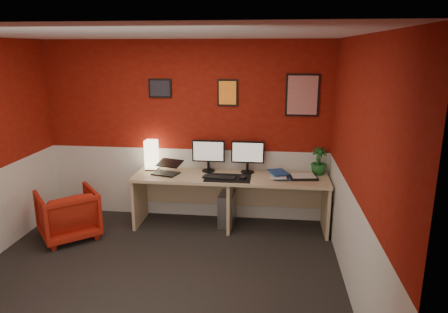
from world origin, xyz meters
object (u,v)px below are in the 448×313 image
shoji_lamp (152,156)px  potted_plant (319,161)px  armchair (68,214)px  laptop (165,166)px  desk (230,202)px  zen_tray (303,177)px  pc_tower (227,208)px  monitor_right (248,152)px  monitor_left (208,151)px

shoji_lamp → potted_plant: bearing=1.0°
potted_plant → armchair: size_ratio=0.53×
laptop → potted_plant: potted_plant is taller
desk → zen_tray: (0.96, 0.01, 0.38)m
desk → armchair: 2.12m
potted_plant → pc_tower: 1.41m
shoji_lamp → armchair: shoji_lamp is taller
monitor_right → pc_tower: size_ratio=1.29×
potted_plant → armchair: (-3.21, -0.78, -0.60)m
zen_tray → pc_tower: zen_tray is taller
desk → armchair: (-2.04, -0.56, -0.05)m
monitor_right → pc_tower: 0.84m
zen_tray → laptop: bearing=-178.9°
shoji_lamp → monitor_right: size_ratio=0.69×
shoji_lamp → zen_tray: size_ratio=1.14×
laptop → monitor_left: bearing=36.7°
potted_plant → armchair: 3.36m
shoji_lamp → potted_plant: 2.30m
laptop → armchair: laptop is taller
potted_plant → laptop: bearing=-173.3°
desk → pc_tower: bearing=113.7°
shoji_lamp → zen_tray: (2.08, -0.16, -0.18)m
laptop → potted_plant: 2.06m
laptop → monitor_right: size_ratio=0.57×
desk → potted_plant: potted_plant is taller
pc_tower → monitor_right: bearing=18.0°
potted_plant → armchair: bearing=-166.4°
shoji_lamp → laptop: shoji_lamp is taller
desk → armchair: bearing=-164.7°
shoji_lamp → laptop: bearing=-38.7°
potted_plant → pc_tower: size_ratio=0.82×
shoji_lamp → armchair: (-0.91, -0.74, -0.61)m
shoji_lamp → armchair: size_ratio=0.57×
laptop → pc_tower: size_ratio=0.73×
laptop → monitor_right: 1.13m
pc_tower → armchair: armchair is taller
shoji_lamp → pc_tower: (1.07, -0.06, -0.70)m
desk → shoji_lamp: bearing=171.0°
desk → potted_plant: size_ratio=7.08×
desk → laptop: bearing=-178.7°
zen_tray → pc_tower: (-1.01, 0.10, -0.52)m
laptop → zen_tray: (1.83, 0.03, -0.09)m
laptop → potted_plant: size_ratio=0.90×
desk → potted_plant: (1.17, 0.22, 0.55)m
laptop → monitor_right: (1.09, 0.21, 0.18)m
monitor_left → pc_tower: (0.27, -0.07, -0.80)m
zen_tray → armchair: (-3.00, -0.57, -0.43)m
armchair → zen_tray: bearing=150.4°
monitor_left → armchair: size_ratio=0.83×
monitor_right → armchair: (-2.26, -0.75, -0.70)m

